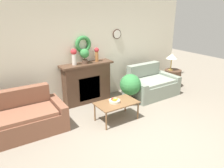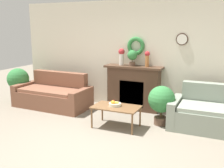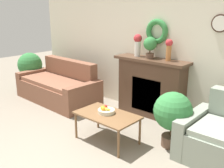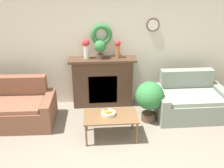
# 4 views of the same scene
# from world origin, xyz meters

# --- Properties ---
(ground_plane) EXTENTS (16.00, 16.00, 0.00)m
(ground_plane) POSITION_xyz_m (0.00, 0.00, 0.00)
(ground_plane) COLOR gray
(wall_back) EXTENTS (6.80, 0.17, 2.70)m
(wall_back) POSITION_xyz_m (-0.00, 2.80, 1.35)
(wall_back) COLOR beige
(wall_back) RESTS_ON ground_plane
(fireplace) EXTENTS (1.44, 0.41, 1.11)m
(fireplace) POSITION_xyz_m (-0.10, 2.60, 0.56)
(fireplace) COLOR #4C3323
(fireplace) RESTS_ON ground_plane
(couch_left) EXTENTS (1.99, 0.97, 0.88)m
(couch_left) POSITION_xyz_m (-2.09, 1.96, 0.30)
(couch_left) COLOR brown
(couch_left) RESTS_ON ground_plane
(loveseat_right) EXTENTS (1.48, 0.99, 0.88)m
(loveseat_right) POSITION_xyz_m (1.72, 2.01, 0.31)
(loveseat_right) COLOR gray
(loveseat_right) RESTS_ON ground_plane
(coffee_table) EXTENTS (0.96, 0.58, 0.45)m
(coffee_table) POSITION_xyz_m (-0.02, 1.29, 0.40)
(coffee_table) COLOR brown
(coffee_table) RESTS_ON ground_plane
(fruit_bowl) EXTENTS (0.26, 0.26, 0.12)m
(fruit_bowl) POSITION_xyz_m (-0.06, 1.32, 0.49)
(fruit_bowl) COLOR beige
(fruit_bowl) RESTS_ON coffee_table
(vase_on_mantel_left) EXTENTS (0.16, 0.16, 0.42)m
(vase_on_mantel_left) POSITION_xyz_m (-0.43, 2.60, 1.35)
(vase_on_mantel_left) COLOR silver
(vase_on_mantel_left) RESTS_ON fireplace
(vase_on_mantel_right) EXTENTS (0.13, 0.13, 0.38)m
(vase_on_mantel_right) POSITION_xyz_m (0.23, 2.60, 1.33)
(vase_on_mantel_right) COLOR #AD6B38
(vase_on_mantel_right) RESTS_ON fireplace
(potted_plant_on_mantel) EXTENTS (0.24, 0.24, 0.39)m
(potted_plant_on_mantel) POSITION_xyz_m (-0.14, 2.58, 1.35)
(potted_plant_on_mantel) COLOR brown
(potted_plant_on_mantel) RESTS_ON fireplace
(potted_plant_floor_by_couch) EXTENTS (0.60, 0.60, 0.93)m
(potted_plant_floor_by_couch) POSITION_xyz_m (-3.29, 2.01, 0.59)
(potted_plant_floor_by_couch) COLOR brown
(potted_plant_floor_by_couch) RESTS_ON ground_plane
(potted_plant_floor_by_loveseat) EXTENTS (0.57, 0.57, 0.84)m
(potted_plant_floor_by_loveseat) POSITION_xyz_m (0.80, 1.82, 0.52)
(potted_plant_floor_by_loveseat) COLOR brown
(potted_plant_floor_by_loveseat) RESTS_ON ground_plane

